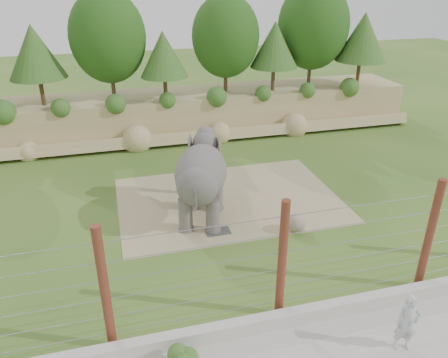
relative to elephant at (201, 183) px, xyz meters
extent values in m
plane|color=#35601F|center=(1.07, -1.64, -1.70)|extent=(90.00, 90.00, 0.00)
cube|color=tan|center=(1.07, 11.36, -0.45)|extent=(30.00, 4.00, 2.50)
cube|color=tan|center=(1.07, 9.06, -1.35)|extent=(30.00, 1.37, 1.07)
cylinder|color=#3F2B19|center=(-6.93, 10.86, 1.59)|extent=(0.24, 0.24, 1.58)
sphere|color=#214E18|center=(-6.93, 10.86, 3.72)|extent=(3.60, 3.60, 3.60)
cylinder|color=#3F2B19|center=(-2.93, 11.36, 1.76)|extent=(0.24, 0.24, 1.92)
sphere|color=#214E18|center=(-2.93, 11.36, 4.37)|extent=(4.40, 4.40, 4.40)
cylinder|color=#3F2B19|center=(0.07, 10.16, 1.50)|extent=(0.24, 0.24, 1.40)
sphere|color=#214E18|center=(0.07, 10.16, 3.40)|extent=(3.20, 3.20, 3.20)
cylinder|color=#3F2B19|center=(4.07, 11.16, 1.71)|extent=(0.24, 0.24, 1.82)
sphere|color=#214E18|center=(4.07, 11.16, 4.18)|extent=(4.16, 4.16, 4.16)
cylinder|color=#3F2B19|center=(7.07, 10.56, 1.55)|extent=(0.24, 0.24, 1.50)
sphere|color=#214E18|center=(7.07, 10.56, 3.59)|extent=(3.44, 3.44, 3.44)
cylinder|color=#3F2B19|center=(10.07, 11.56, 1.81)|extent=(0.24, 0.24, 2.03)
sphere|color=#214E18|center=(10.07, 11.56, 4.57)|extent=(4.64, 4.64, 4.64)
cylinder|color=#3F2B19|center=(13.07, 10.36, 1.62)|extent=(0.24, 0.24, 1.64)
sphere|color=#214E18|center=(13.07, 10.36, 3.85)|extent=(3.76, 3.76, 3.76)
cube|color=tan|center=(1.57, 1.36, -1.69)|extent=(10.00, 7.00, 0.02)
cube|color=#262628|center=(0.39, -1.17, -1.67)|extent=(1.00, 0.60, 0.03)
sphere|color=gray|center=(3.46, -1.94, -1.29)|extent=(0.78, 0.78, 0.78)
cube|color=#B8B3A9|center=(1.07, -6.64, -1.45)|extent=(26.00, 0.35, 0.50)
cylinder|color=#572115|center=(-3.93, -6.14, 0.30)|extent=(0.26, 0.26, 4.00)
cylinder|color=#572115|center=(1.07, -6.14, 0.30)|extent=(0.26, 0.26, 4.00)
cylinder|color=#572115|center=(6.07, -6.14, 0.30)|extent=(0.26, 0.26, 4.00)
cylinder|color=gray|center=(1.07, -6.14, -1.20)|extent=(20.00, 0.02, 0.02)
cylinder|color=gray|center=(1.07, -6.14, -0.60)|extent=(20.00, 0.02, 0.02)
cylinder|color=gray|center=(1.07, -6.14, 0.00)|extent=(20.00, 0.02, 0.02)
cylinder|color=gray|center=(1.07, -6.14, 0.60)|extent=(20.00, 0.02, 0.02)
cylinder|color=gray|center=(1.07, -6.14, 1.20)|extent=(20.00, 0.02, 0.02)
cylinder|color=gray|center=(1.07, -6.14, 1.80)|extent=(20.00, 0.02, 0.02)
imported|color=silver|center=(3.93, -8.30, -0.79)|extent=(0.74, 0.57, 1.81)
camera|label=1|loc=(-3.25, -15.70, 7.95)|focal=35.00mm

